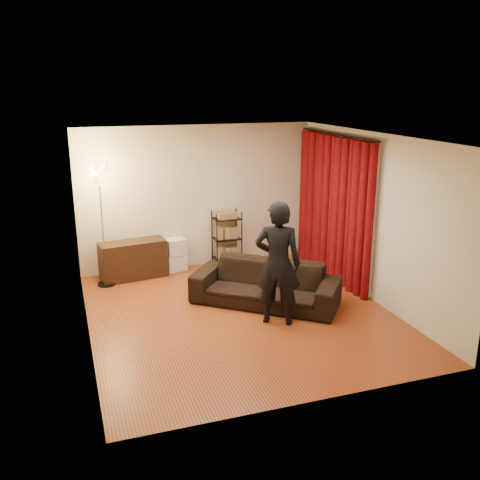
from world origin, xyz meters
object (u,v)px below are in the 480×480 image
object	(u,v)px
media_cabinet	(133,260)
storage_boxes	(175,254)
wire_shelf	(227,238)
sofa	(265,284)
person	(278,263)
floor_lamp	(102,227)

from	to	relation	value
media_cabinet	storage_boxes	xyz separation A→B (m)	(0.80, 0.15, -0.03)
media_cabinet	wire_shelf	distance (m)	1.84
sofa	wire_shelf	world-z (taller)	wire_shelf
person	wire_shelf	bearing A→B (deg)	-61.63
sofa	storage_boxes	bearing A→B (deg)	155.21
storage_boxes	floor_lamp	distance (m)	1.56
wire_shelf	floor_lamp	size ratio (longest dim) A/B	0.51
storage_boxes	wire_shelf	size ratio (longest dim) A/B	0.58
person	media_cabinet	world-z (taller)	person
media_cabinet	floor_lamp	bearing A→B (deg)	-164.91
floor_lamp	sofa	bearing A→B (deg)	-35.62
floor_lamp	storage_boxes	bearing A→B (deg)	15.58
media_cabinet	wire_shelf	xyz separation A→B (m)	(1.82, 0.11, 0.20)
wire_shelf	media_cabinet	bearing A→B (deg)	-154.12
sofa	media_cabinet	bearing A→B (deg)	172.51
media_cabinet	sofa	bearing A→B (deg)	-53.85
media_cabinet	storage_boxes	distance (m)	0.82
sofa	person	bearing A→B (deg)	-58.89
person	media_cabinet	bearing A→B (deg)	-26.10
media_cabinet	person	bearing A→B (deg)	-63.97
wire_shelf	floor_lamp	distance (m)	2.42
wire_shelf	floor_lamp	bearing A→B (deg)	-149.63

